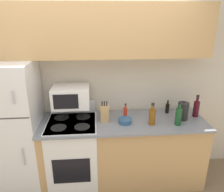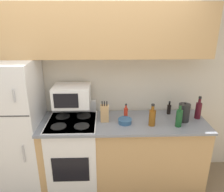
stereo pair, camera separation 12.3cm
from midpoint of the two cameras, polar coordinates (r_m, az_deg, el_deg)
The scene contains 14 objects.
wall_back at distance 3.00m, azimuth -3.32°, elevation 2.47°, with size 8.00×0.05×2.55m.
lower_cabinets at distance 3.04m, azimuth 4.09°, elevation -14.29°, with size 2.10×0.67×0.93m.
refrigerator at distance 3.05m, azimuth -23.64°, elevation -7.50°, with size 0.75×0.67×1.71m.
upper_cabinets at distance 2.67m, azimuth -3.77°, elevation 16.66°, with size 2.85×0.33×0.62m.
stove at distance 3.03m, azimuth -8.72°, elevation -14.21°, with size 0.61×0.65×1.10m.
microwave at distance 2.80m, azimuth -9.20°, elevation 0.07°, with size 0.46×0.36×0.26m.
knife_block at distance 2.74m, azimuth -0.65°, elevation -4.53°, with size 0.10×0.08×0.28m.
bowl at distance 2.73m, azimuth 4.69°, elevation -6.51°, with size 0.17×0.17×0.06m.
bottle_wine_green at distance 2.76m, azimuth 18.35°, elevation -5.33°, with size 0.08×0.08×0.30m.
bottle_wine_red at distance 3.05m, azimuth 22.70°, elevation -3.37°, with size 0.08×0.08×0.30m.
bottle_soy_sauce at distance 3.07m, azimuth 15.78°, elevation -3.29°, with size 0.05×0.05×0.18m.
bottle_whiskey at distance 2.70m, azimuth 11.75°, elevation -5.43°, with size 0.08×0.08×0.28m.
bottle_hot_sauce at distance 2.84m, azimuth 4.87°, elevation -4.38°, with size 0.05×0.05×0.20m.
kettle at distance 2.91m, azimuth 19.48°, elevation -4.10°, with size 0.14×0.14×0.25m.
Camera 2 is at (0.15, -2.18, 2.20)m, focal length 35.00 mm.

